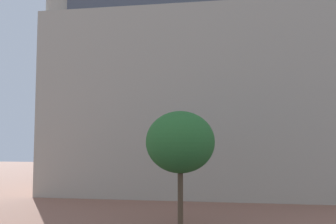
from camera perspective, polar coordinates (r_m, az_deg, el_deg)
name	(u,v)px	position (r m, az deg, el deg)	size (l,w,h in m)	color
landmark_building	(196,81)	(34.21, 4.38, 4.93)	(26.78, 11.30, 36.99)	#B2A893
tree_curb_far	(180,142)	(19.78, 1.92, -4.75)	(3.73, 3.73, 6.25)	brown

